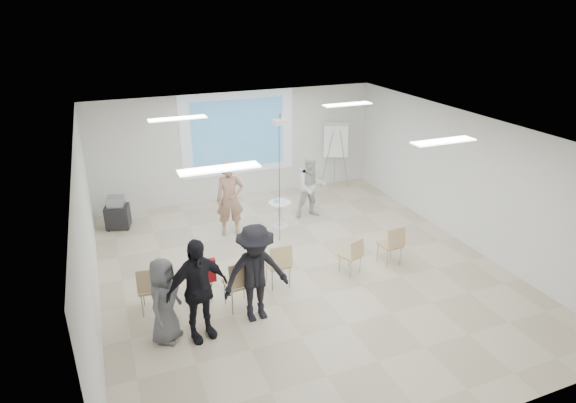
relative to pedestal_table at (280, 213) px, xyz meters
name	(u,v)px	position (x,y,z in m)	size (l,w,h in m)	color
floor	(302,272)	(-0.31, -2.13, -0.43)	(8.00, 9.00, 0.10)	beige
ceiling	(304,128)	(-0.31, -2.13, 2.67)	(8.00, 9.00, 0.10)	white
wall_back	(238,145)	(-0.31, 2.42, 1.12)	(8.00, 0.10, 3.00)	silver
wall_left	(84,239)	(-4.36, -2.13, 1.12)	(0.10, 9.00, 3.00)	silver
wall_right	(466,178)	(3.74, -2.13, 1.12)	(0.10, 9.00, 3.00)	silver
projection_halo	(238,134)	(-0.31, 2.36, 1.47)	(3.20, 0.01, 2.30)	silver
projection_image	(238,134)	(-0.31, 2.34, 1.47)	(2.60, 0.01, 1.90)	teal
pedestal_table	(280,213)	(0.00, 0.00, 0.00)	(0.71, 0.71, 0.69)	white
player_left	(230,194)	(-1.22, 0.09, 0.64)	(0.75, 0.51, 2.05)	tan
player_right	(311,183)	(0.99, 0.31, 0.53)	(0.88, 0.70, 1.82)	white
controller_left	(234,177)	(-1.04, 0.34, 0.97)	(0.04, 0.13, 0.04)	white
controller_right	(301,170)	(0.81, 0.56, 0.85)	(0.04, 0.12, 0.04)	white
chair_far_left	(151,286)	(-3.41, -2.50, 0.18)	(0.51, 0.54, 0.95)	tan
chair_left_mid	(202,279)	(-2.50, -2.47, 0.09)	(0.41, 0.44, 0.79)	tan
chair_left_inner	(239,281)	(-1.91, -2.97, 0.21)	(0.52, 0.55, 1.01)	tan
chair_center	(279,262)	(-0.99, -2.55, 0.18)	(0.45, 0.48, 0.95)	tan
chair_right_inner	(353,253)	(0.59, -2.65, 0.09)	(0.49, 0.51, 0.80)	tan
chair_right_far	(392,243)	(1.52, -2.65, 0.16)	(0.45, 0.48, 0.91)	tan
red_jacket	(203,271)	(-2.49, -2.62, 0.34)	(0.47, 0.11, 0.44)	#AA151C
laptop	(237,280)	(-1.92, -2.86, 0.16)	(0.37, 0.27, 0.03)	black
audience_left	(197,283)	(-2.75, -3.48, 0.66)	(1.21, 0.73, 2.09)	black
audience_mid	(256,267)	(-1.72, -3.34, 0.65)	(1.33, 0.73, 2.06)	black
audience_outer	(164,296)	(-3.28, -3.34, 0.46)	(0.82, 0.54, 1.68)	#5E5E63
flipchart_easel	(336,141)	(2.55, 2.03, 1.05)	(0.78, 0.62, 1.94)	gray
av_cart	(117,214)	(-3.74, 1.44, 0.00)	(0.65, 0.57, 0.83)	black
ceiling_projector	(280,128)	(-0.21, -0.64, 2.31)	(0.30, 0.25, 3.00)	white
fluor_panel_nw	(177,118)	(-2.31, -0.13, 2.59)	(1.20, 0.30, 0.02)	white
fluor_panel_ne	(347,104)	(1.69, -0.13, 2.59)	(1.20, 0.30, 0.02)	white
fluor_panel_sw	(219,169)	(-2.31, -3.63, 2.59)	(1.20, 0.30, 0.02)	white
fluor_panel_se	(443,141)	(1.69, -3.63, 2.59)	(1.20, 0.30, 0.02)	white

